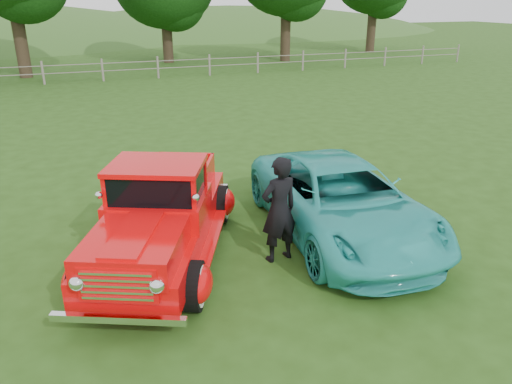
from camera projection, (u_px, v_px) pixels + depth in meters
name	position (u px, v px, depth m)	size (l,w,h in m)	color
ground	(223.00, 284.00, 8.03)	(140.00, 140.00, 0.00)	#254612
distant_hills	(46.00, 75.00, 60.10)	(116.00, 60.00, 18.00)	#375D22
fence_line	(103.00, 70.00, 26.96)	(48.00, 0.12, 1.20)	gray
red_pickup	(161.00, 216.00, 8.59)	(3.66, 5.26, 1.78)	black
teal_sedan	(342.00, 201.00, 9.45)	(2.36, 5.13, 1.43)	#2CB3AC
man	(279.00, 210.00, 8.48)	(0.69, 0.45, 1.89)	black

